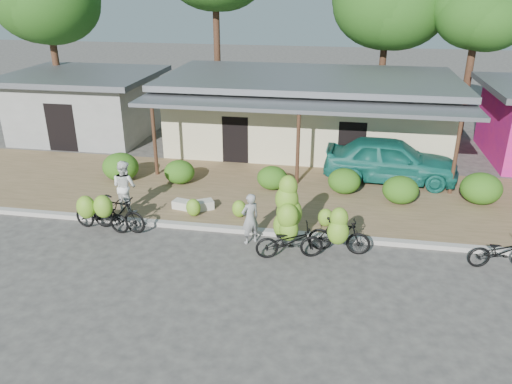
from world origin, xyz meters
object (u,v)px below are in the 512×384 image
bike_far_right (502,252)px  sack_near (201,205)px  bystander (125,186)px  teal_van (391,160)px  tree_near_right (474,13)px  bike_center (288,225)px  sack_far (184,205)px  bike_left (116,213)px  tree_center_right (385,2)px  vendor (250,219)px  bike_right (339,233)px  bike_far_left (100,214)px

bike_far_right → sack_near: bike_far_right is taller
bike_far_right → bystander: (-11.47, 1.44, 0.53)m
teal_van → tree_near_right: bearing=-23.7°
tree_near_right → teal_van: (-3.83, -7.61, -4.89)m
bike_center → sack_far: bearing=46.8°
bike_left → tree_center_right: bearing=-18.3°
vendor → bike_center: bearing=120.1°
sack_near → bystander: (-2.43, -0.50, 0.73)m
bike_far_right → sack_far: 9.80m
bystander → teal_van: size_ratio=0.35×
vendor → teal_van: bearing=-169.2°
bike_left → bike_right: bearing=-81.6°
tree_center_right → bike_left: 18.29m
sack_near → vendor: bearing=-40.9°
bike_center → bike_right: size_ratio=1.25×
bike_left → bike_right: 6.84m
bike_left → bike_right: (6.84, -0.28, 0.04)m
bike_left → bike_far_left: bearing=107.4°
sack_near → vendor: vendor is taller
sack_far → teal_van: teal_van is taller
bike_far_left → sack_far: size_ratio=2.69×
bike_left → bike_center: (5.40, -0.39, 0.23)m
sack_near → bike_far_right: bearing=-12.1°
tree_center_right → bike_right: (-1.63, -15.51, -5.53)m
tree_near_right → bike_far_left: tree_near_right is taller
tree_near_right → bike_far_left: size_ratio=3.68×
bike_right → bystander: size_ratio=1.03×
bike_far_left → bike_right: (7.36, -0.22, 0.11)m
tree_center_right → bike_right: tree_center_right is taller
sack_far → vendor: size_ratio=0.47×
sack_far → bystander: bystander is taller
bike_right → sack_near: (-4.64, 2.05, -0.42)m
bike_center → tree_center_right: bearing=-24.8°
bike_center → bike_right: bike_center is taller
bike_far_left → bystander: size_ratio=1.14×
bike_center → teal_van: size_ratio=0.46×
bike_center → sack_far: (-3.78, 2.14, -0.62)m
bike_far_right → vendor: 7.01m
bike_far_left → teal_van: teal_van is taller
tree_center_right → bike_center: size_ratio=3.67×
bike_center → vendor: bike_center is taller
bike_left → bystander: size_ratio=1.13×
tree_near_right → sack_near: size_ratio=8.74×
bike_far_right → bike_left: bearing=79.6°
bike_left → teal_van: size_ratio=0.40×
tree_near_right → teal_van: tree_near_right is taller
bike_right → bike_far_right: (4.39, 0.11, -0.22)m
bike_right → tree_near_right: bearing=-18.3°
tree_center_right → bike_left: size_ratio=4.20×
sack_near → bike_left: bearing=-141.0°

